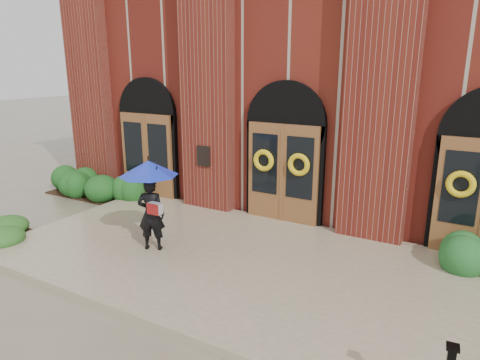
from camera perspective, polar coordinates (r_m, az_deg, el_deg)
The scene contains 6 objects.
ground at distance 9.09m, azimuth -1.76°, elevation -11.37°, with size 90.00×90.00×0.00m, color gray.
landing at distance 9.18m, azimuth -1.26°, elevation -10.59°, with size 10.00×5.30×0.15m, color tan.
church_building at distance 16.28m, azimuth 14.95°, elevation 12.71°, with size 16.20×12.53×7.00m.
man_with_umbrella at distance 9.22m, azimuth -11.94°, elevation -1.07°, with size 1.64×1.64×1.98m.
hedge_wall_left at distance 14.36m, azimuth -18.45°, elevation -0.43°, with size 3.06×1.22×0.79m, color #194A18.
hedge_front_left at distance 11.54m, azimuth -28.05°, elevation -6.12°, with size 1.28×1.09×0.45m, color #27581E.
Camera 1 is at (4.28, -6.92, 4.06)m, focal length 32.00 mm.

